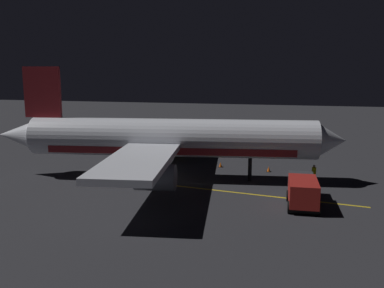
% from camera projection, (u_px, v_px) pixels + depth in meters
% --- Properties ---
extents(ground_plane, '(180.00, 180.00, 0.20)m').
position_uv_depth(ground_plane, '(172.00, 180.00, 39.76)').
color(ground_plane, '#29292D').
extents(apron_guide_stripe, '(4.02, 26.37, 0.01)m').
position_uv_depth(apron_guide_stripe, '(207.00, 189.00, 36.21)').
color(apron_guide_stripe, gold).
rests_on(apron_guide_stripe, ground_plane).
extents(airliner, '(29.19, 33.60, 10.71)m').
position_uv_depth(airliner, '(166.00, 140.00, 39.13)').
color(airliner, silver).
rests_on(airliner, ground_plane).
extents(baggage_truck, '(5.97, 2.45, 2.17)m').
position_uv_depth(baggage_truck, '(302.00, 191.00, 31.81)').
color(baggage_truck, maroon).
rests_on(baggage_truck, ground_plane).
extents(catering_truck, '(6.45, 4.79, 2.59)m').
position_uv_depth(catering_truck, '(165.00, 145.00, 50.44)').
color(catering_truck, gold).
rests_on(catering_truck, ground_plane).
extents(ground_crew_worker, '(0.40, 0.40, 1.74)m').
position_uv_depth(ground_crew_worker, '(314.00, 174.00, 38.02)').
color(ground_crew_worker, black).
rests_on(ground_crew_worker, ground_plane).
extents(traffic_cone_near_left, '(0.50, 0.50, 0.55)m').
position_uv_depth(traffic_cone_near_left, '(269.00, 169.00, 42.47)').
color(traffic_cone_near_left, '#EA590F').
rests_on(traffic_cone_near_left, ground_plane).
extents(traffic_cone_near_right, '(0.50, 0.50, 0.55)m').
position_uv_depth(traffic_cone_near_right, '(221.00, 165.00, 44.48)').
color(traffic_cone_near_right, '#EA590F').
rests_on(traffic_cone_near_right, ground_plane).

